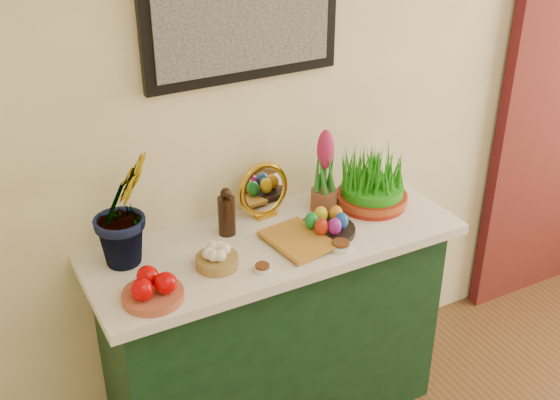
{
  "coord_description": "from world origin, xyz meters",
  "views": [
    {
      "loc": [
        -1.51,
        0.04,
        2.26
      ],
      "look_at": [
        -0.48,
        1.95,
        1.07
      ],
      "focal_mm": 45.0,
      "sensor_mm": 36.0,
      "label": 1
    }
  ],
  "objects_px": {
    "sideboard": "(274,335)",
    "wheatgrass_sabzeh": "(373,182)",
    "hyacinth_green": "(122,192)",
    "book": "(276,248)",
    "mirror": "(263,190)"
  },
  "relations": [
    {
      "from": "mirror",
      "to": "book",
      "type": "distance_m",
      "value": 0.29
    },
    {
      "from": "hyacinth_green",
      "to": "book",
      "type": "distance_m",
      "value": 0.58
    },
    {
      "from": "wheatgrass_sabzeh",
      "to": "hyacinth_green",
      "type": "bearing_deg",
      "value": 176.18
    },
    {
      "from": "book",
      "to": "wheatgrass_sabzeh",
      "type": "height_order",
      "value": "wheatgrass_sabzeh"
    },
    {
      "from": "sideboard",
      "to": "wheatgrass_sabzeh",
      "type": "distance_m",
      "value": 0.73
    },
    {
      "from": "book",
      "to": "wheatgrass_sabzeh",
      "type": "distance_m",
      "value": 0.52
    },
    {
      "from": "sideboard",
      "to": "mirror",
      "type": "relative_size",
      "value": 5.73
    },
    {
      "from": "hyacinth_green",
      "to": "book",
      "type": "bearing_deg",
      "value": -41.21
    },
    {
      "from": "hyacinth_green",
      "to": "book",
      "type": "xyz_separation_m",
      "value": [
        0.48,
        -0.2,
        -0.25
      ]
    },
    {
      "from": "mirror",
      "to": "book",
      "type": "relative_size",
      "value": 0.9
    },
    {
      "from": "mirror",
      "to": "wheatgrass_sabzeh",
      "type": "relative_size",
      "value": 0.79
    },
    {
      "from": "wheatgrass_sabzeh",
      "to": "book",
      "type": "bearing_deg",
      "value": -165.18
    },
    {
      "from": "mirror",
      "to": "book",
      "type": "bearing_deg",
      "value": -107.1
    },
    {
      "from": "book",
      "to": "wheatgrass_sabzeh",
      "type": "bearing_deg",
      "value": 7.23
    },
    {
      "from": "sideboard",
      "to": "book",
      "type": "height_order",
      "value": "book"
    }
  ]
}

